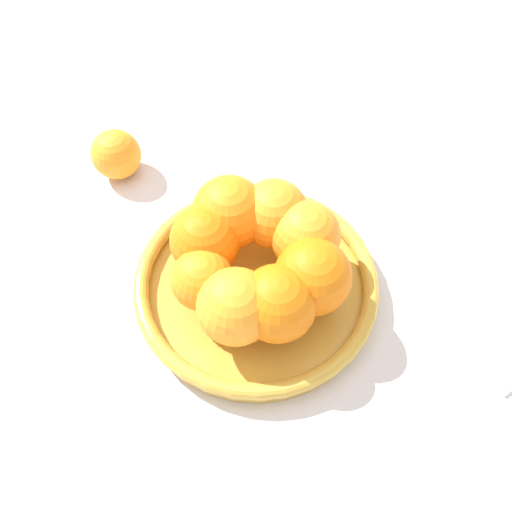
% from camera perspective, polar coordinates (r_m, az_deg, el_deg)
% --- Properties ---
extents(ground_plane, '(4.00, 4.00, 0.00)m').
position_cam_1_polar(ground_plane, '(0.57, 0.00, -3.91)').
color(ground_plane, silver).
extents(fruit_bowl, '(0.27, 0.27, 0.03)m').
position_cam_1_polar(fruit_bowl, '(0.55, 0.00, -3.09)').
color(fruit_bowl, gold).
rests_on(fruit_bowl, ground_plane).
extents(orange_pile, '(0.19, 0.20, 0.08)m').
position_cam_1_polar(orange_pile, '(0.51, 0.21, 0.09)').
color(orange_pile, orange).
rests_on(orange_pile, fruit_bowl).
extents(stray_orange, '(0.06, 0.06, 0.06)m').
position_cam_1_polar(stray_orange, '(0.68, -15.70, 11.12)').
color(stray_orange, orange).
rests_on(stray_orange, ground_plane).
extents(napkin_folded, '(0.13, 0.13, 0.01)m').
position_cam_1_polar(napkin_folded, '(0.60, 25.84, -7.11)').
color(napkin_folded, silver).
rests_on(napkin_folded, ground_plane).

